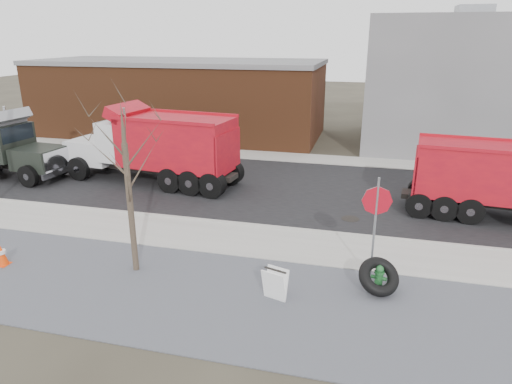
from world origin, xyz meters
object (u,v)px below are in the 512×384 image
(dump_truck_red_b, at_px, (156,145))
(truck_tire, at_px, (379,277))
(fire_hydrant, at_px, (379,279))
(stop_sign, at_px, (376,212))
(sandwich_board, at_px, (275,284))
(dump_truck_red_a, at_px, (507,178))

(dump_truck_red_b, bearing_deg, truck_tire, 150.29)
(fire_hydrant, distance_m, dump_truck_red_b, 13.12)
(fire_hydrant, bearing_deg, stop_sign, 122.63)
(truck_tire, relative_size, sandwich_board, 1.66)
(sandwich_board, bearing_deg, truck_tire, 38.62)
(fire_hydrant, xyz_separation_m, sandwich_board, (-2.74, -1.20, 0.12))
(fire_hydrant, relative_size, truck_tire, 0.52)
(fire_hydrant, height_order, stop_sign, stop_sign)
(sandwich_board, distance_m, dump_truck_red_a, 10.90)
(truck_tire, height_order, sandwich_board, truck_tire)
(stop_sign, height_order, sandwich_board, stop_sign)
(fire_hydrant, relative_size, stop_sign, 0.25)
(stop_sign, height_order, dump_truck_red_a, dump_truck_red_a)
(fire_hydrant, height_order, sandwich_board, sandwich_board)
(dump_truck_red_b, bearing_deg, sandwich_board, 138.12)
(truck_tire, relative_size, stop_sign, 0.48)
(sandwich_board, xyz_separation_m, dump_truck_red_b, (-7.75, 8.92, 1.42))
(fire_hydrant, bearing_deg, dump_truck_red_b, 156.54)
(truck_tire, height_order, dump_truck_red_b, dump_truck_red_b)
(dump_truck_red_b, bearing_deg, dump_truck_red_a, -176.73)
(stop_sign, bearing_deg, truck_tire, -59.84)
(stop_sign, xyz_separation_m, sandwich_board, (-2.52, -1.82, -1.64))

